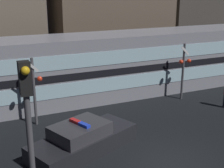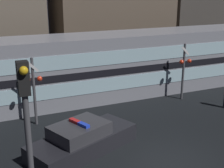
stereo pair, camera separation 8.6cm
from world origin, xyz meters
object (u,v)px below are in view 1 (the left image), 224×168
object	(u,v)px
train	(130,63)
police_car	(83,140)
traffic_light_corner	(29,125)
crossing_signal_near	(184,68)

from	to	relation	value
train	police_car	distance (m)	8.30
traffic_light_corner	crossing_signal_near	bearing A→B (deg)	33.81
traffic_light_corner	police_car	bearing A→B (deg)	51.41
crossing_signal_near	train	bearing A→B (deg)	132.27
train	crossing_signal_near	xyz separation A→B (m)	(2.30, -2.53, 0.03)
train	traffic_light_corner	xyz separation A→B (m)	(-7.96, -9.39, 1.11)
police_car	crossing_signal_near	xyz separation A→B (m)	(7.68, 3.63, 1.45)
crossing_signal_near	traffic_light_corner	distance (m)	12.39
crossing_signal_near	police_car	bearing A→B (deg)	-154.66
train	crossing_signal_near	size ratio (longest dim) A/B	6.61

